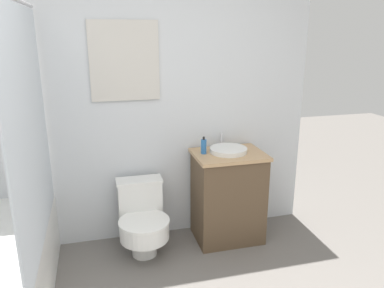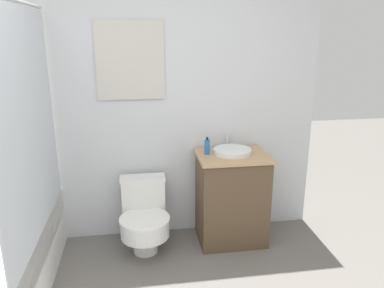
% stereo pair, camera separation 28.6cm
% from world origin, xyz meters
% --- Properties ---
extents(wall_back, '(3.34, 0.07, 2.50)m').
position_xyz_m(wall_back, '(0.00, 1.92, 1.26)').
color(wall_back, silver).
rests_on(wall_back, ground_plane).
extents(shower_area, '(0.58, 1.51, 1.98)m').
position_xyz_m(shower_area, '(-0.87, 1.14, 0.30)').
color(shower_area, white).
rests_on(shower_area, ground_plane).
extents(toilet, '(0.41, 0.54, 0.60)m').
position_xyz_m(toilet, '(0.10, 1.62, 0.30)').
color(toilet, white).
rests_on(toilet, ground_plane).
extents(vanity, '(0.60, 0.46, 0.81)m').
position_xyz_m(vanity, '(0.86, 1.65, 0.40)').
color(vanity, brown).
rests_on(vanity, ground_plane).
extents(sink, '(0.32, 0.36, 0.13)m').
position_xyz_m(sink, '(0.86, 1.67, 0.83)').
color(sink, white).
rests_on(sink, vanity).
extents(soap_bottle, '(0.05, 0.05, 0.15)m').
position_xyz_m(soap_bottle, '(0.65, 1.69, 0.87)').
color(soap_bottle, '#2D6BB2').
rests_on(soap_bottle, vanity).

